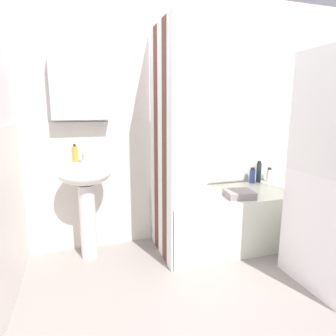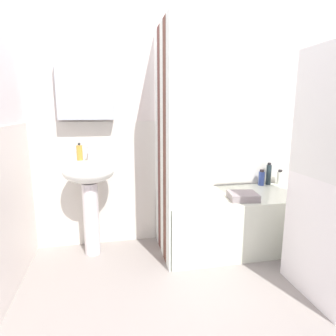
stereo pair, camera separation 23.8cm
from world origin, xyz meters
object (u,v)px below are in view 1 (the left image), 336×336
(sink, at_px, (86,189))
(conditioner_bottle, at_px, (269,175))
(body_wash_bottle, at_px, (252,176))
(bathtub, at_px, (231,218))
(towel_folded, at_px, (239,194))
(lotion_bottle, at_px, (259,172))
(soap_dispenser, at_px, (75,154))

(sink, xyz_separation_m, conditioner_bottle, (1.95, 0.12, -0.04))
(sink, bearing_deg, body_wash_bottle, 4.08)
(bathtub, height_order, towel_folded, towel_folded)
(sink, distance_m, conditioner_bottle, 1.95)
(lotion_bottle, bearing_deg, bathtub, -150.39)
(bathtub, distance_m, towel_folded, 0.34)
(conditioner_bottle, bearing_deg, sink, -176.57)
(soap_dispenser, xyz_separation_m, towel_folded, (1.40, -0.35, -0.38))
(sink, bearing_deg, towel_folded, -12.57)
(conditioner_bottle, relative_size, towel_folded, 0.65)
(sink, xyz_separation_m, lotion_bottle, (1.83, 0.14, -0.00))
(bathtub, xyz_separation_m, body_wash_bottle, (0.39, 0.26, 0.34))
(conditioner_bottle, distance_m, body_wash_bottle, 0.21)
(soap_dispenser, xyz_separation_m, conditioner_bottle, (2.02, 0.06, -0.34))
(bathtub, height_order, lotion_bottle, lotion_bottle)
(bathtub, bearing_deg, body_wash_bottle, 33.63)
(bathtub, distance_m, lotion_bottle, 0.67)
(soap_dispenser, xyz_separation_m, bathtub, (1.42, -0.19, -0.68))
(sink, relative_size, conditioner_bottle, 5.50)
(lotion_bottle, height_order, body_wash_bottle, lotion_bottle)
(lotion_bottle, xyz_separation_m, towel_folded, (-0.50, -0.43, -0.08))
(sink, bearing_deg, soap_dispenser, 143.16)
(lotion_bottle, distance_m, body_wash_bottle, 0.09)
(soap_dispenser, height_order, bathtub, soap_dispenser)
(conditioner_bottle, distance_m, lotion_bottle, 0.13)
(sink, distance_m, towel_folded, 1.36)
(soap_dispenser, height_order, conditioner_bottle, soap_dispenser)
(body_wash_bottle, bearing_deg, soap_dispenser, -177.77)
(sink, height_order, bathtub, sink)
(bathtub, bearing_deg, sink, 174.23)
(bathtub, xyz_separation_m, conditioner_bottle, (0.60, 0.25, 0.34))
(towel_folded, bearing_deg, bathtub, 83.13)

